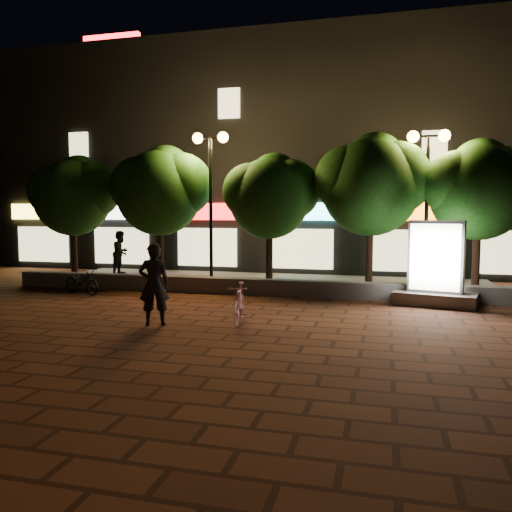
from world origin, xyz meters
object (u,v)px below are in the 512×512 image
(tree_far_left, at_px, (74,193))
(street_lamp_right, at_px, (428,169))
(street_lamp_left, at_px, (211,169))
(rider, at_px, (154,284))
(tree_left, at_px, (161,188))
(tree_right, at_px, (372,181))
(scooter_pink, at_px, (239,303))
(scooter_parked, at_px, (82,281))
(pedestrian, at_px, (121,252))
(tree_mid, at_px, (271,193))
(tree_far_right, at_px, (480,186))
(ad_kiosk, at_px, (436,271))

(tree_far_left, relative_size, street_lamp_right, 0.93)
(street_lamp_left, bearing_deg, rider, -83.23)
(tree_left, bearing_deg, tree_right, 0.00)
(tree_far_left, xyz_separation_m, tree_left, (3.50, 0.00, 0.15))
(scooter_pink, bearing_deg, tree_left, 120.70)
(street_lamp_left, bearing_deg, scooter_parked, -144.07)
(scooter_parked, bearing_deg, rider, -110.10)
(tree_right, bearing_deg, pedestrian, 170.19)
(tree_mid, xyz_separation_m, tree_far_right, (6.50, 0.00, 0.15))
(tree_mid, xyz_separation_m, pedestrian, (-6.60, 1.71, -2.26))
(tree_left, bearing_deg, rider, -66.81)
(tree_mid, height_order, ad_kiosk, tree_mid)
(tree_far_right, relative_size, ad_kiosk, 2.01)
(tree_far_left, bearing_deg, tree_right, 0.00)
(street_lamp_right, distance_m, ad_kiosk, 3.41)
(rider, bearing_deg, scooter_pink, 178.98)
(tree_left, relative_size, street_lamp_left, 0.94)
(tree_far_left, xyz_separation_m, street_lamp_left, (5.45, -0.26, 0.74))
(tree_mid, bearing_deg, tree_left, 180.00)
(street_lamp_right, bearing_deg, tree_far_right, 9.61)
(street_lamp_right, bearing_deg, tree_far_left, 178.79)
(scooter_pink, bearing_deg, tree_far_left, 137.00)
(tree_far_right, height_order, street_lamp_right, street_lamp_right)
(tree_far_right, bearing_deg, tree_far_left, -180.00)
(scooter_pink, bearing_deg, tree_right, 54.38)
(pedestrian, bearing_deg, tree_right, -97.11)
(tree_far_left, xyz_separation_m, scooter_pink, (7.97, -5.50, -2.83))
(rider, xyz_separation_m, scooter_parked, (-4.13, 3.43, -0.54))
(rider, bearing_deg, street_lamp_right, -158.23)
(rider, bearing_deg, ad_kiosk, -168.46)
(scooter_parked, bearing_deg, tree_left, -8.72)
(street_lamp_left, bearing_deg, street_lamp_right, 0.00)
(tree_far_left, bearing_deg, scooter_pink, -34.60)
(tree_far_right, height_order, scooter_pink, tree_far_right)
(tree_far_left, xyz_separation_m, street_lamp_right, (12.45, -0.26, 0.60))
(tree_right, height_order, scooter_parked, tree_right)
(tree_right, relative_size, scooter_pink, 3.26)
(scooter_pink, bearing_deg, street_lamp_right, 41.10)
(street_lamp_left, bearing_deg, tree_far_left, 177.24)
(street_lamp_right, relative_size, rider, 2.64)
(tree_far_left, bearing_deg, tree_mid, -0.00)
(ad_kiosk, height_order, scooter_parked, ad_kiosk)
(tree_mid, distance_m, scooter_pink, 6.17)
(scooter_pink, xyz_separation_m, rider, (-1.82, -0.68, 0.48))
(ad_kiosk, bearing_deg, tree_right, 132.27)
(tree_far_left, xyz_separation_m, pedestrian, (0.90, 1.71, -2.34))
(scooter_parked, bearing_deg, pedestrian, 33.71)
(tree_far_left, distance_m, scooter_pink, 10.09)
(tree_far_left, distance_m, street_lamp_left, 5.50)
(tree_far_left, distance_m, scooter_parked, 4.47)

